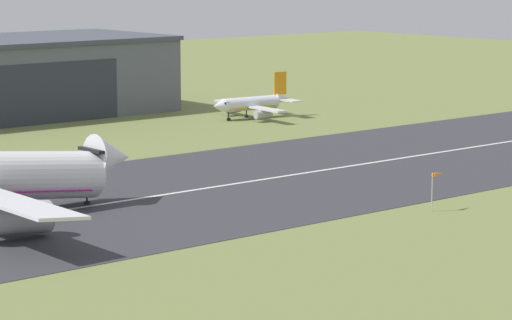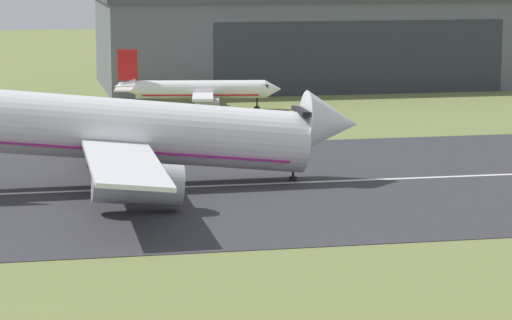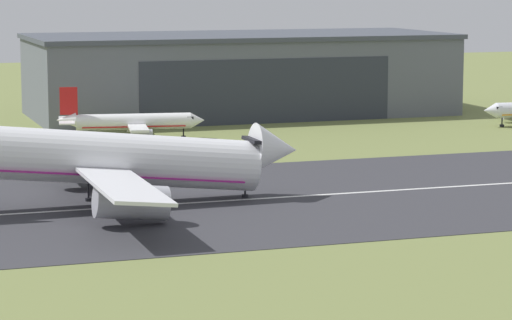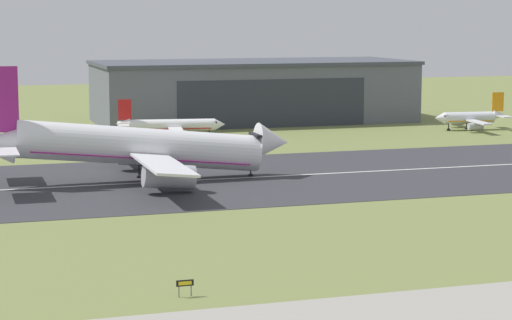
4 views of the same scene
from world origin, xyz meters
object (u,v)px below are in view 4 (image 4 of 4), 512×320
(airplane_landing, at_px, (138,148))
(runway_sign, at_px, (185,284))
(airplane_parked_west, at_px, (171,126))
(airplane_parked_centre, at_px, (470,118))

(airplane_landing, bearing_deg, runway_sign, -97.29)
(airplane_parked_west, relative_size, airplane_parked_centre, 1.08)
(airplane_landing, xyz_separation_m, airplane_parked_centre, (93.14, 53.02, -2.84))
(airplane_landing, bearing_deg, airplane_parked_centre, 29.65)
(airplane_parked_centre, relative_size, runway_sign, 13.37)
(airplane_landing, distance_m, runway_sign, 71.38)
(airplane_parked_west, xyz_separation_m, runway_sign, (-27.97, -129.09, -1.68))
(airplane_landing, bearing_deg, airplane_parked_west, 72.05)
(airplane_parked_centre, bearing_deg, airplane_parked_west, 175.83)
(airplane_parked_west, height_order, runway_sign, airplane_parked_west)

